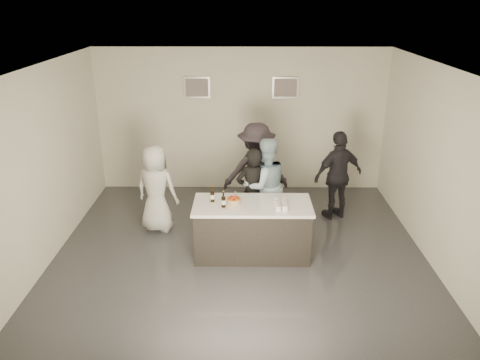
% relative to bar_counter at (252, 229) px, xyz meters
% --- Properties ---
extents(floor, '(6.00, 6.00, 0.00)m').
position_rel_bar_counter_xyz_m(floor, '(-0.20, -0.12, -0.45)').
color(floor, '#3D3D42').
rests_on(floor, ground).
extents(ceiling, '(6.00, 6.00, 0.00)m').
position_rel_bar_counter_xyz_m(ceiling, '(-0.20, -0.12, 2.55)').
color(ceiling, white).
extents(wall_back, '(6.00, 0.04, 3.00)m').
position_rel_bar_counter_xyz_m(wall_back, '(-0.20, 2.88, 1.05)').
color(wall_back, silver).
rests_on(wall_back, ground).
extents(wall_front, '(6.00, 0.04, 3.00)m').
position_rel_bar_counter_xyz_m(wall_front, '(-0.20, -3.12, 1.05)').
color(wall_front, silver).
rests_on(wall_front, ground).
extents(wall_left, '(0.04, 6.00, 3.00)m').
position_rel_bar_counter_xyz_m(wall_left, '(-3.20, -0.12, 1.05)').
color(wall_left, silver).
rests_on(wall_left, ground).
extents(wall_right, '(0.04, 6.00, 3.00)m').
position_rel_bar_counter_xyz_m(wall_right, '(2.80, -0.12, 1.05)').
color(wall_right, silver).
rests_on(wall_right, ground).
extents(picture_left, '(0.54, 0.04, 0.44)m').
position_rel_bar_counter_xyz_m(picture_left, '(-1.10, 2.85, 1.75)').
color(picture_left, '#B2B2B7').
rests_on(picture_left, wall_back).
extents(picture_right, '(0.54, 0.04, 0.44)m').
position_rel_bar_counter_xyz_m(picture_right, '(0.70, 2.85, 1.75)').
color(picture_right, '#B2B2B7').
rests_on(picture_right, wall_back).
extents(bar_counter, '(1.86, 0.86, 0.90)m').
position_rel_bar_counter_xyz_m(bar_counter, '(0.00, 0.00, 0.00)').
color(bar_counter, white).
rests_on(bar_counter, ground).
extents(cake, '(0.22, 0.22, 0.08)m').
position_rel_bar_counter_xyz_m(cake, '(-0.29, 0.00, 0.49)').
color(cake, orange).
rests_on(cake, bar_counter).
extents(beer_bottle_a, '(0.07, 0.07, 0.26)m').
position_rel_bar_counter_xyz_m(beer_bottle_a, '(-0.63, 0.08, 0.58)').
color(beer_bottle_a, black).
rests_on(beer_bottle_a, bar_counter).
extents(beer_bottle_b, '(0.07, 0.07, 0.26)m').
position_rel_bar_counter_xyz_m(beer_bottle_b, '(-0.45, -0.13, 0.58)').
color(beer_bottle_b, black).
rests_on(beer_bottle_b, bar_counter).
extents(tumbler_cluster, '(0.19, 0.40, 0.08)m').
position_rel_bar_counter_xyz_m(tumbler_cluster, '(0.44, -0.09, 0.49)').
color(tumbler_cluster, orange).
rests_on(tumbler_cluster, bar_counter).
extents(candles, '(0.24, 0.08, 0.01)m').
position_rel_bar_counter_xyz_m(candles, '(-0.36, -0.25, 0.45)').
color(candles, pink).
rests_on(candles, bar_counter).
extents(person_main_black, '(0.65, 0.51, 1.58)m').
position_rel_bar_counter_xyz_m(person_main_black, '(0.01, 0.73, 0.34)').
color(person_main_black, black).
rests_on(person_main_black, ground).
extents(person_main_blue, '(1.01, 0.90, 1.72)m').
position_rel_bar_counter_xyz_m(person_main_blue, '(0.24, 0.85, 0.41)').
color(person_main_blue, '#9CBCCD').
rests_on(person_main_blue, ground).
extents(person_guest_left, '(0.88, 0.71, 1.57)m').
position_rel_bar_counter_xyz_m(person_guest_left, '(-1.67, 0.88, 0.33)').
color(person_guest_left, silver).
rests_on(person_guest_left, ground).
extents(person_guest_right, '(1.07, 0.77, 1.69)m').
position_rel_bar_counter_xyz_m(person_guest_right, '(1.61, 1.40, 0.39)').
color(person_guest_right, black).
rests_on(person_guest_right, ground).
extents(person_guest_back, '(1.23, 0.76, 1.84)m').
position_rel_bar_counter_xyz_m(person_guest_back, '(0.09, 1.37, 0.47)').
color(person_guest_back, '#29242A').
rests_on(person_guest_back, ground).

